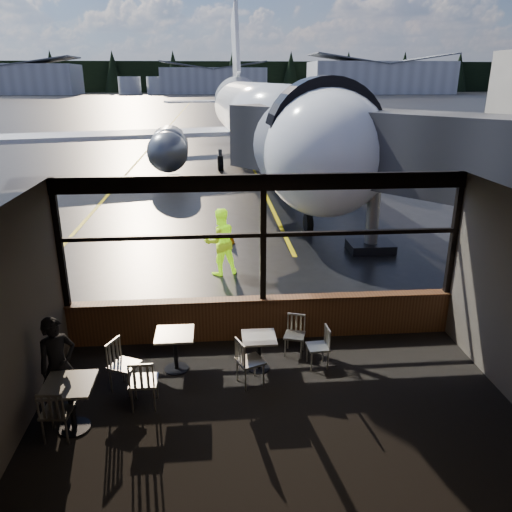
{
  "coord_description": "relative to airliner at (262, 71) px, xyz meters",
  "views": [
    {
      "loc": [
        -0.94,
        -9.41,
        5.22
      ],
      "look_at": [
        -0.06,
        1.0,
        1.5
      ],
      "focal_mm": 35.0,
      "sensor_mm": 36.0,
      "label": 1
    }
  ],
  "objects": [
    {
      "name": "cafe_table_left",
      "position": [
        -5.13,
        -22.69,
        -5.22
      ],
      "size": [
        0.75,
        0.75,
        0.83
      ],
      "primitive_type": null,
      "color": "gray",
      "rests_on": "carpet_floor"
    },
    {
      "name": "chair_near_e",
      "position": [
        -0.94,
        -21.22,
        -5.22
      ],
      "size": [
        0.48,
        0.48,
        0.83
      ],
      "primitive_type": null,
      "rotation": [
        0.0,
        0.0,
        1.64
      ],
      "color": "#A9A599",
      "rests_on": "carpet_floor"
    },
    {
      "name": "wall_back",
      "position": [
        -1.88,
        -26.01,
        -3.88
      ],
      "size": [
        8.0,
        0.04,
        3.5
      ],
      "primitive_type": "cube",
      "color": "#4F473F",
      "rests_on": "ground"
    },
    {
      "name": "mullion_left",
      "position": [
        -5.83,
        -20.01,
        -3.43
      ],
      "size": [
        0.12,
        0.12,
        2.6
      ],
      "primitive_type": "cube",
      "color": "black",
      "rests_on": "ground"
    },
    {
      "name": "jet_bridge",
      "position": [
        1.72,
        -14.51,
        -3.39
      ],
      "size": [
        8.41,
        10.28,
        4.49
      ],
      "primitive_type": null,
      "color": "#2A2A2C",
      "rests_on": "ground_plane"
    },
    {
      "name": "chair_near_n",
      "position": [
        -1.31,
        -20.73,
        -5.22
      ],
      "size": [
        0.56,
        0.56,
        0.82
      ],
      "primitive_type": null,
      "rotation": [
        0.0,
        0.0,
        2.82
      ],
      "color": "#B6B1A4",
      "rests_on": "carpet_floor"
    },
    {
      "name": "mullion_centre",
      "position": [
        -1.88,
        -20.01,
        -3.43
      ],
      "size": [
        0.12,
        0.12,
        2.6
      ],
      "primitive_type": "cube",
      "color": "black",
      "rests_on": "ground"
    },
    {
      "name": "hangar_left",
      "position": [
        -71.88,
        159.99,
        -0.13
      ],
      "size": [
        45.0,
        18.0,
        11.0
      ],
      "primitive_type": null,
      "color": "silver",
      "rests_on": "ground_plane"
    },
    {
      "name": "window_transom",
      "position": [
        -1.88,
        -20.01,
        -3.33
      ],
      "size": [
        8.0,
        0.1,
        0.08
      ],
      "primitive_type": "cube",
      "color": "black",
      "rests_on": "ground"
    },
    {
      "name": "ground_crew",
      "position": [
        -2.69,
        -16.19,
        -4.68
      ],
      "size": [
        1.11,
        0.98,
        1.9
      ],
      "primitive_type": "imported",
      "rotation": [
        0.0,
        0.0,
        3.47
      ],
      "color": "#BFF219",
      "rests_on": "ground_plane"
    },
    {
      "name": "carpet_floor",
      "position": [
        -1.88,
        -23.01,
        -5.62
      ],
      "size": [
        8.0,
        6.0,
        0.01
      ],
      "primitive_type": "cube",
      "color": "black",
      "rests_on": "ground"
    },
    {
      "name": "fuel_tank_c",
      "position": [
        -11.88,
        161.99,
        -2.63
      ],
      "size": [
        8.0,
        8.0,
        6.0
      ],
      "primitive_type": "cylinder",
      "color": "silver",
      "rests_on": "ground_plane"
    },
    {
      "name": "passenger",
      "position": [
        -5.42,
        -22.17,
        -4.79
      ],
      "size": [
        0.73,
        0.7,
        1.69
      ],
      "primitive_type": "imported",
      "rotation": [
        0.0,
        0.0,
        0.68
      ],
      "color": "black",
      "rests_on": "carpet_floor"
    },
    {
      "name": "chair_mid_s",
      "position": [
        -4.08,
        -22.19,
        -5.16
      ],
      "size": [
        0.52,
        0.52,
        0.95
      ],
      "primitive_type": null,
      "rotation": [
        0.0,
        0.0,
        -0.01
      ],
      "color": "beige",
      "rests_on": "carpet_floor"
    },
    {
      "name": "ceiling",
      "position": [
        -1.88,
        -23.01,
        -2.13
      ],
      "size": [
        8.0,
        6.0,
        0.04
      ],
      "primitive_type": "cube",
      "color": "#38332D",
      "rests_on": "ground"
    },
    {
      "name": "window_header",
      "position": [
        -1.88,
        -20.01,
        -2.28
      ],
      "size": [
        8.0,
        0.18,
        0.3
      ],
      "primitive_type": "cube",
      "color": "black",
      "rests_on": "ground"
    },
    {
      "name": "hangar_right",
      "position": [
        58.12,
        157.99,
        0.37
      ],
      "size": [
        50.0,
        20.0,
        12.0
      ],
      "primitive_type": null,
      "color": "silver",
      "rests_on": "ground_plane"
    },
    {
      "name": "hangar_mid",
      "position": [
        -1.88,
        164.99,
        -0.63
      ],
      "size": [
        38.0,
        15.0,
        10.0
      ],
      "primitive_type": null,
      "color": "silver",
      "rests_on": "ground_plane"
    },
    {
      "name": "chair_left_s",
      "position": [
        -5.3,
        -22.86,
        -5.18
      ],
      "size": [
        0.53,
        0.53,
        0.91
      ],
      "primitive_type": null,
      "rotation": [
        0.0,
        0.0,
        -0.07
      ],
      "color": "#ABA79A",
      "rests_on": "carpet_floor"
    },
    {
      "name": "window_sill",
      "position": [
        -1.88,
        -20.01,
        -5.18
      ],
      "size": [
        8.0,
        0.28,
        0.9
      ],
      "primitive_type": "cube",
      "color": "#512D18",
      "rests_on": "ground"
    },
    {
      "name": "treeline",
      "position": [
        -1.88,
        189.99,
        0.37
      ],
      "size": [
        360.0,
        3.0,
        12.0
      ],
      "primitive_type": "cube",
      "color": "black",
      "rests_on": "ground_plane"
    },
    {
      "name": "mullion_right",
      "position": [
        2.07,
        -20.01,
        -3.43
      ],
      "size": [
        0.12,
        0.12,
        2.6
      ],
      "primitive_type": "cube",
      "color": "black",
      "rests_on": "ground"
    },
    {
      "name": "cafe_table_near",
      "position": [
        -2.07,
        -21.23,
        -5.29
      ],
      "size": [
        0.63,
        0.63,
        0.69
      ],
      "primitive_type": null,
      "color": "#9D9990",
      "rests_on": "carpet_floor"
    },
    {
      "name": "cone_nose",
      "position": [
        -2.36,
        -13.43,
        -5.37
      ],
      "size": [
        0.38,
        0.38,
        0.53
      ],
      "primitive_type": "cone",
      "color": "#F34507",
      "rests_on": "ground_plane"
    },
    {
      "name": "chair_near_w",
      "position": [
        -2.27,
        -21.69,
        -5.17
      ],
      "size": [
        0.65,
        0.65,
        0.92
      ],
      "primitive_type": null,
      "rotation": [
        0.0,
        0.0,
        -1.2
      ],
      "color": "beige",
      "rests_on": "carpet_floor"
    },
    {
      "name": "fuel_tank_a",
      "position": [
        -31.88,
        161.99,
        -2.63
      ],
      "size": [
        8.0,
        8.0,
        6.0
      ],
      "primitive_type": "cylinder",
      "color": "silver",
      "rests_on": "ground_plane"
    },
    {
      "name": "cafe_table_mid",
      "position": [
        -3.63,
        -21.11,
        -5.25
      ],
      "size": [
        0.7,
        0.7,
        0.77
      ],
      "primitive_type": null,
      "color": "#99958D",
      "rests_on": "carpet_floor"
    },
    {
      "name": "fuel_tank_b",
      "position": [
        -21.88,
        161.99,
        -2.63
      ],
      "size": [
        8.0,
        8.0,
        6.0
      ],
      "primitive_type": "cylinder",
      "color": "silver",
      "rests_on": "ground_plane"
    },
    {
      "name": "ground_plane",
      "position": [
        -1.88,
        99.99,
        -5.63
      ],
      "size": [
        520.0,
        520.0,
        0.0
      ],
      "primitive_type": "plane",
      "color": "black",
      "rests_on": "ground"
    },
    {
      "name": "chair_mid_w",
      "position": [
        -4.48,
        -21.66,
        -5.16
      ],
      "size": [
        0.68,
        0.68,
        0.94
      ],
      "primitive_type": null,
      "rotation": [
        0.0,
        0.0,
        -2.02
      ],
      "color": "beige",
      "rests_on": "carpet_floor"
    },
    {
      "name": "airliner",
      "position": [
        0.0,
        0.0,
        0.0
      ],
      "size": [
        32.3,
        38.17,
        11.27
      ],
      "primitive_type": null,
      "rotation": [
        0.0,
        0.0,
        0.04
      ],
      "color": "white",
      "rests_on": "ground_plane"
    }
  ]
}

